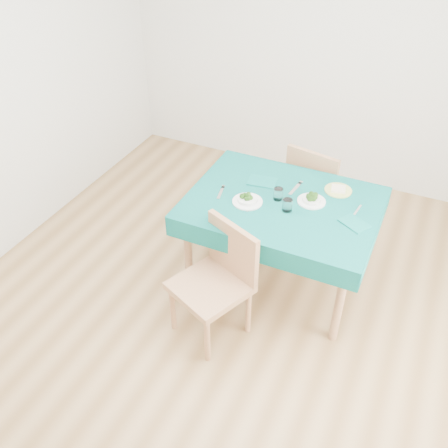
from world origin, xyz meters
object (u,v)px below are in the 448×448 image
at_px(chair_near, 209,271).
at_px(chair_far, 322,171).
at_px(table, 280,242).
at_px(side_plate, 338,190).
at_px(bowl_far, 312,198).
at_px(bowl_near, 248,198).

distance_m(chair_near, chair_far, 1.57).
bearing_deg(chair_far, table, 96.87).
xyz_separation_m(table, side_plate, (0.32, 0.31, 0.38)).
distance_m(bowl_far, side_plate, 0.26).
xyz_separation_m(bowl_near, side_plate, (0.56, 0.42, -0.03)).
height_order(chair_far, bowl_far, chair_far).
distance_m(bowl_near, bowl_far, 0.46).
relative_size(table, bowl_near, 6.23).
xyz_separation_m(bowl_near, bowl_far, (0.42, 0.20, -0.00)).
distance_m(bowl_near, side_plate, 0.70).
xyz_separation_m(table, bowl_far, (0.19, 0.08, 0.41)).
height_order(chair_near, side_plate, chair_near).
xyz_separation_m(table, chair_far, (0.07, 0.83, 0.20)).
height_order(chair_near, chair_far, chair_far).
xyz_separation_m(table, chair_near, (-0.25, -0.71, 0.19)).
distance_m(table, chair_near, 0.77).
bearing_deg(chair_far, chair_near, 89.99).
distance_m(chair_near, bowl_near, 0.63).
height_order(table, side_plate, side_plate).
xyz_separation_m(chair_near, chair_far, (0.32, 1.53, 0.00)).
distance_m(chair_near, side_plate, 1.18).
bearing_deg(bowl_far, chair_near, -118.98).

